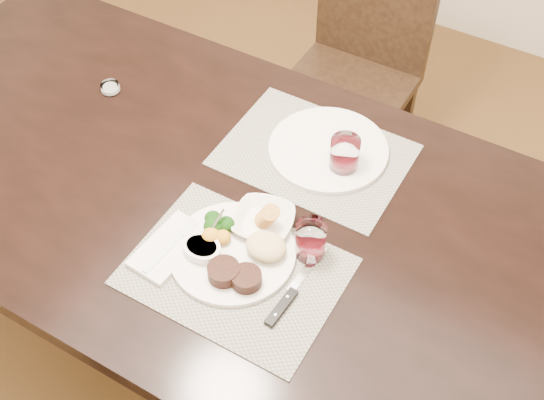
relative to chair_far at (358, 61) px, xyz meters
The scene contains 14 objects.
ground_plane 1.06m from the chair_far, 90.00° to the right, with size 4.50×4.50×0.00m, color #4D3418.
dining_table 0.95m from the chair_far, 90.00° to the right, with size 2.00×1.00×0.75m.
chair_far is the anchor object (origin of this frame).
placemat_near 1.16m from the chair_far, 79.71° to the right, with size 0.46×0.34×0.00m, color gray.
placemat_far 0.77m from the chair_far, 75.29° to the right, with size 0.46×0.34×0.00m, color gray.
dinner_plate 1.12m from the chair_far, 80.25° to the right, with size 0.29×0.29×0.05m.
napkin_fork 1.16m from the chair_far, 87.90° to the right, with size 0.12×0.19×0.02m.
steak_knife 1.19m from the chair_far, 73.18° to the right, with size 0.03×0.24×0.01m.
cracker_bowl 1.02m from the chair_far, 78.85° to the right, with size 0.17×0.17×0.06m.
sauce_ramekin 1.15m from the chair_far, 84.09° to the right, with size 0.09×0.14×0.07m.
wine_glass_near 1.08m from the chair_far, 71.98° to the right, with size 0.07×0.07×0.09m.
far_plate 0.75m from the chair_far, 72.74° to the right, with size 0.31×0.31×0.01m, color silver.
wine_glass_far 0.82m from the chair_far, 69.24° to the right, with size 0.07×0.07×0.10m.
salt_cellar 0.91m from the chair_far, 118.85° to the right, with size 0.05×0.05×0.02m.
Camera 1 is at (0.70, -0.88, 2.00)m, focal length 45.00 mm.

